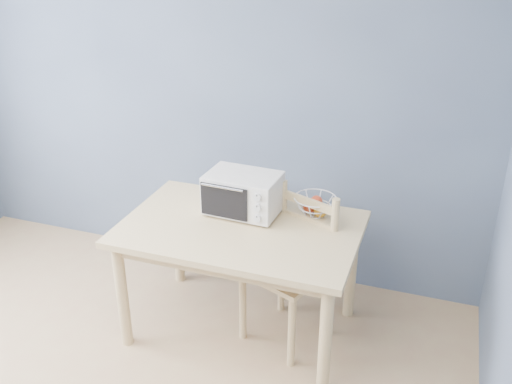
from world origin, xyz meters
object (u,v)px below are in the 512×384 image
(dining_table, at_px, (240,241))
(toaster_oven, at_px, (240,193))
(fruit_basket, at_px, (315,205))
(dining_chair, at_px, (292,269))

(dining_table, distance_m, toaster_oven, 0.29)
(fruit_basket, height_order, dining_chair, dining_chair)
(toaster_oven, distance_m, dining_chair, 0.56)
(dining_table, bearing_deg, dining_chair, 12.43)
(dining_table, bearing_deg, toaster_oven, 109.93)
(dining_table, height_order, dining_chair, dining_chair)
(toaster_oven, bearing_deg, fruit_basket, 18.45)
(dining_table, relative_size, fruit_basket, 5.07)
(fruit_basket, relative_size, dining_chair, 0.29)
(dining_table, distance_m, fruit_basket, 0.51)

